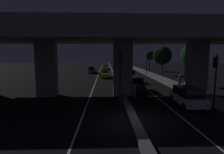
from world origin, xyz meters
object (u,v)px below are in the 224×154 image
traffic_light_left_of_median (120,69)px  pedestrian_on_sidewalk (179,81)px  car_dark_green_second (135,83)px  car_silver_fifth (121,70)px  car_taxi_yellow_lead_oncoming (105,74)px  car_grey_second_oncoming (92,70)px  motorcycle_black_filtering_far (121,77)px  traffic_light_right_of_median (215,72)px  car_grey_third (129,76)px  street_lamp (145,56)px  car_white_lead (187,96)px  motorcycle_white_filtering_mid (126,83)px  car_taxi_yellow_fourth (125,74)px  car_white_third_oncoming (106,67)px  motorcycle_red_filtering_near (135,95)px  car_dark_green_sixth (119,69)px

traffic_light_left_of_median → pedestrian_on_sidewalk: (8.98, 8.89, -2.40)m
car_dark_green_second → car_silver_fifth: size_ratio=1.14×
car_taxi_yellow_lead_oncoming → car_grey_second_oncoming: 10.16m
car_grey_second_oncoming → motorcycle_black_filtering_far: 15.14m
traffic_light_right_of_median → car_silver_fifth: 30.19m
car_grey_third → car_grey_second_oncoming: (-7.57, 16.01, -0.15)m
street_lamp → car_taxi_yellow_lead_oncoming: street_lamp is taller
car_dark_green_second → motorcycle_black_filtering_far: car_dark_green_second is taller
car_white_lead → motorcycle_white_filtering_mid: size_ratio=2.11×
car_grey_second_oncoming → motorcycle_white_filtering_mid: (6.42, -21.21, -0.32)m
car_grey_second_oncoming → car_taxi_yellow_fourth: bearing=39.4°
motorcycle_white_filtering_mid → car_white_third_oncoming: bearing=6.6°
traffic_light_right_of_median → car_silver_fifth: bearing=100.7°
street_lamp → motorcycle_red_filtering_near: (-6.38, -23.67, -3.91)m
car_silver_fifth → pedestrian_on_sidewalk: pedestrian_on_sidewalk is taller
traffic_light_left_of_median → car_dark_green_sixth: bearing=85.8°
traffic_light_right_of_median → pedestrian_on_sidewalk: (0.75, 8.88, -2.16)m
car_dark_green_second → motorcycle_red_filtering_near: 5.58m
car_grey_third → car_taxi_yellow_fourth: size_ratio=1.05×
car_white_lead → motorcycle_black_filtering_far: car_white_lead is taller
motorcycle_black_filtering_far → pedestrian_on_sidewalk: pedestrian_on_sidewalk is taller
car_taxi_yellow_lead_oncoming → motorcycle_white_filtering_mid: car_taxi_yellow_lead_oncoming is taller
car_dark_green_sixth → car_grey_second_oncoming: size_ratio=0.85×
car_grey_third → car_dark_green_sixth: car_grey_third is taller
car_dark_green_sixth → motorcycle_black_filtering_far: 17.74m
traffic_light_left_of_median → car_grey_third: size_ratio=1.15×
pedestrian_on_sidewalk → car_grey_second_oncoming: bearing=121.6°
motorcycle_red_filtering_near → car_grey_second_oncoming: bearing=15.1°
car_silver_fifth → car_taxi_yellow_lead_oncoming: size_ratio=0.93×
car_dark_green_sixth → motorcycle_black_filtering_far: bearing=178.6°
car_grey_third → motorcycle_white_filtering_mid: bearing=164.8°
car_grey_third → car_white_third_oncoming: 28.92m
car_white_third_oncoming → motorcycle_white_filtering_mid: size_ratio=2.04×
traffic_light_left_of_median → car_white_lead: bearing=5.2°
car_white_lead → car_silver_fifth: bearing=8.0°
car_silver_fifth → car_dark_green_sixth: (-0.01, 5.61, -0.10)m
car_grey_third → motorcycle_red_filtering_near: bearing=172.3°
car_taxi_yellow_fourth → car_dark_green_sixth: (-0.16, 14.08, 0.09)m
car_white_lead → motorcycle_black_filtering_far: 17.56m
car_dark_green_sixth → pedestrian_on_sidewalk: size_ratio=2.28×
car_white_lead → car_white_third_oncoming: 43.94m
traffic_light_right_of_median → car_grey_third: 16.31m
car_grey_second_oncoming → pedestrian_on_sidewalk: size_ratio=2.68×
car_silver_fifth → motorcycle_white_filtering_mid: car_silver_fifth is taller
car_grey_third → car_grey_second_oncoming: size_ratio=0.91×
car_grey_second_oncoming → traffic_light_left_of_median: bearing=11.3°
traffic_light_left_of_median → car_white_third_oncoming: traffic_light_left_of_median is taller
car_silver_fifth → motorcycle_red_filtering_near: (-0.95, -27.04, -0.37)m
car_grey_second_oncoming → motorcycle_white_filtering_mid: size_ratio=2.39×
car_taxi_yellow_fourth → car_taxi_yellow_lead_oncoming: (-4.14, 0.54, -0.00)m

